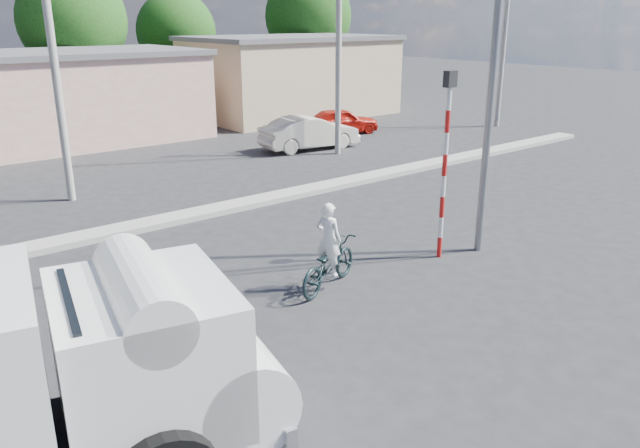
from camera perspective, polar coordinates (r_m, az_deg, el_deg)
ground_plane at (r=12.15m, az=6.29°, el=-8.49°), size 120.00×120.00×0.00m
median at (r=18.20m, az=-11.82°, el=0.79°), size 40.00×0.80×0.16m
bicycle at (r=13.13m, az=0.76°, el=-3.67°), size 2.17×1.39×1.08m
cyclist at (r=13.03m, az=0.77°, el=-2.64°), size 0.56×0.67×1.58m
car_cream at (r=27.17m, az=-0.97°, el=8.36°), size 4.50×2.09×1.43m
car_red at (r=30.81m, az=1.94°, el=9.40°), size 3.93×2.27×1.26m
traffic_pole at (r=14.52m, az=11.41°, el=6.63°), size 0.28×0.18×4.36m
streetlight at (r=14.80m, az=15.36°, el=15.82°), size 2.34×0.22×9.00m
building_row at (r=31.02m, az=-22.59°, el=10.90°), size 37.80×7.30×4.44m
tree_row at (r=37.79m, az=-22.21°, el=16.44°), size 43.62×7.43×8.42m
utility_poles at (r=22.48m, az=-9.86°, el=14.60°), size 35.40×0.24×8.00m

